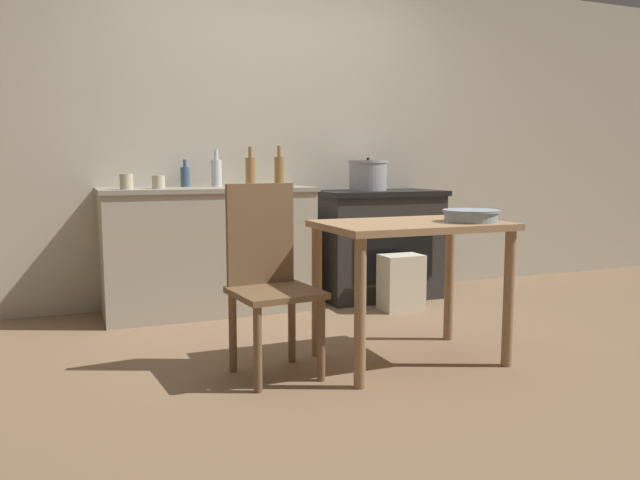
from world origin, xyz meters
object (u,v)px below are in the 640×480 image
object	(u,v)px
chair	(269,276)
cup_center_right	(159,182)
stove	(377,244)
flour_sack	(401,282)
stock_pot	(368,175)
bottle_left	(250,171)
work_table	(411,246)
bottle_center_left	(216,172)
cup_center	(126,182)
mixing_bowl_large	(471,215)
bottle_far_left	(185,176)
bottle_mid_left	(279,170)

from	to	relation	value
chair	cup_center_right	bearing A→B (deg)	98.75
cup_center_right	stove	bearing A→B (deg)	2.51
stove	chair	distance (m)	1.94
flour_sack	stock_pot	size ratio (longest dim) A/B	1.32
stove	bottle_left	bearing A→B (deg)	173.01
work_table	cup_center_right	xyz separation A→B (m)	(-1.09, 1.45, 0.31)
bottle_center_left	cup_center	world-z (taller)	bottle_center_left
mixing_bowl_large	bottle_far_left	size ratio (longest dim) A/B	1.51
flour_sack	bottle_far_left	bearing A→B (deg)	154.54
bottle_mid_left	bottle_left	bearing A→B (deg)	174.27
work_table	mixing_bowl_large	bearing A→B (deg)	-22.55
flour_sack	cup_center	distance (m)	2.01
flour_sack	bottle_mid_left	size ratio (longest dim) A/B	1.34
cup_center_right	bottle_far_left	bearing A→B (deg)	49.92
flour_sack	bottle_center_left	size ratio (longest dim) A/B	1.50
bottle_far_left	bottle_left	bearing A→B (deg)	-8.96
cup_center	bottle_left	bearing A→B (deg)	14.22
flour_sack	mixing_bowl_large	distance (m)	1.33
stove	bottle_mid_left	xyz separation A→B (m)	(-0.78, 0.10, 0.58)
mixing_bowl_large	cup_center_right	xyz separation A→B (m)	(-1.37, 1.57, 0.14)
stove	chair	world-z (taller)	chair
bottle_left	stock_pot	bearing A→B (deg)	-5.89
bottle_left	bottle_mid_left	bearing A→B (deg)	-5.73
mixing_bowl_large	bottle_center_left	bearing A→B (deg)	117.19
bottle_left	cup_center_right	xyz separation A→B (m)	(-0.69, -0.20, -0.07)
chair	flour_sack	xyz separation A→B (m)	(1.29, 0.93, -0.29)
bottle_left	chair	bearing A→B (deg)	-102.80
chair	cup_center_right	world-z (taller)	cup_center_right
cup_center_right	work_table	bearing A→B (deg)	-53.09
flour_sack	chair	bearing A→B (deg)	-144.17
stove	cup_center_right	xyz separation A→B (m)	(-1.68, -0.07, 0.50)
bottle_mid_left	cup_center_right	world-z (taller)	bottle_mid_left
bottle_mid_left	cup_center_right	size ratio (longest dim) A/B	3.39
flour_sack	mixing_bowl_large	xyz separation A→B (m)	(-0.26, -1.17, 0.58)
bottle_far_left	cup_center	world-z (taller)	bottle_far_left
bottle_mid_left	stock_pot	bearing A→B (deg)	-5.94
chair	bottle_far_left	bearing A→B (deg)	88.48
flour_sack	bottle_mid_left	world-z (taller)	bottle_mid_left
work_table	cup_center	xyz separation A→B (m)	(-1.30, 1.42, 0.32)
stove	mixing_bowl_large	distance (m)	1.71
bottle_far_left	bottle_center_left	xyz separation A→B (m)	(0.22, -0.03, 0.03)
stock_pot	bottle_mid_left	bearing A→B (deg)	174.06
work_table	bottle_center_left	distance (m)	1.84
flour_sack	cup_center_right	size ratio (longest dim) A/B	4.56
flour_sack	bottle_mid_left	xyz separation A→B (m)	(-0.73, 0.57, 0.80)
work_table	cup_center	distance (m)	1.94
flour_sack	bottle_center_left	bearing A→B (deg)	151.68
work_table	stock_pot	size ratio (longest dim) A/B	3.11
bottle_far_left	cup_center_right	distance (m)	0.35
bottle_far_left	bottle_left	xyz separation A→B (m)	(0.46, -0.07, 0.04)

